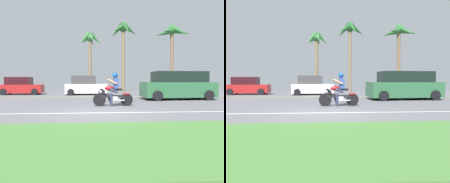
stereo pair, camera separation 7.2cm
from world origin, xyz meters
TOP-DOWN VIEW (x-y plane):
  - ground at (0.00, 3.00)m, footprint 56.00×30.00m
  - grass_median at (0.00, -4.10)m, footprint 56.00×3.80m
  - lane_line_near at (0.00, 0.05)m, footprint 50.40×0.12m
  - lane_line_far at (0.00, 8.38)m, footprint 50.40×0.12m
  - motorcyclist at (0.75, 2.31)m, footprint 2.00×0.65m
  - suv_nearby at (5.39, 5.73)m, footprint 5.01×2.33m
  - parked_car_0 at (-6.84, 11.79)m, footprint 3.69×1.83m
  - parked_car_1 at (-0.99, 11.00)m, footprint 3.65×2.08m
  - palm_tree_0 at (3.08, 16.48)m, footprint 3.31×3.52m
  - palm_tree_1 at (-0.69, 15.57)m, footprint 2.59×2.87m
  - palm_tree_2 at (8.29, 14.95)m, footprint 3.70×3.81m

SIDE VIEW (x-z plane):
  - ground at x=0.00m, z-range -0.04..0.00m
  - lane_line_near at x=0.00m, z-range 0.00..0.01m
  - lane_line_far at x=0.00m, z-range 0.00..0.01m
  - grass_median at x=0.00m, z-range 0.00..0.06m
  - motorcyclist at x=0.75m, z-range -0.13..1.54m
  - parked_car_0 at x=-6.84m, z-range -0.06..1.51m
  - parked_car_1 at x=-0.99m, z-range -0.06..1.62m
  - suv_nearby at x=5.39m, z-range -0.02..1.85m
  - palm_tree_1 at x=-0.69m, z-range 2.00..8.49m
  - palm_tree_2 at x=8.29m, z-range 2.43..9.85m
  - palm_tree_0 at x=3.08m, z-range 2.55..10.42m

